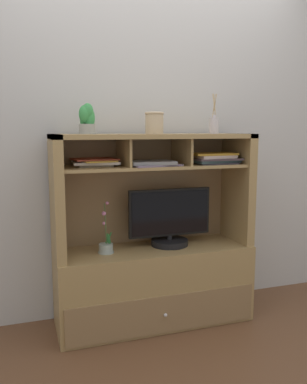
# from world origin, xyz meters

# --- Properties ---
(floor_plane) EXTENTS (6.00, 6.00, 0.02)m
(floor_plane) POSITION_xyz_m (0.00, 0.00, -0.01)
(floor_plane) COLOR brown
(floor_plane) RESTS_ON ground
(back_wall) EXTENTS (6.00, 0.02, 2.80)m
(back_wall) POSITION_xyz_m (0.00, 0.26, 1.40)
(back_wall) COLOR #B4B3B3
(back_wall) RESTS_ON ground
(media_console) EXTENTS (1.35, 0.49, 1.32)m
(media_console) POSITION_xyz_m (0.00, 0.01, 0.42)
(media_console) COLOR #987A4B
(media_console) RESTS_ON ground
(tv_monitor) EXTENTS (0.59, 0.26, 0.40)m
(tv_monitor) POSITION_xyz_m (0.13, 0.02, 0.71)
(tv_monitor) COLOR black
(tv_monitor) RESTS_ON media_console
(potted_orchid) EXTENTS (0.11, 0.11, 0.35)m
(potted_orchid) POSITION_xyz_m (-0.34, -0.02, 0.58)
(potted_orchid) COLOR #94A19C
(potted_orchid) RESTS_ON media_console
(magazine_stack_left) EXTENTS (0.34, 0.27, 0.07)m
(magazine_stack_left) POSITION_xyz_m (0.43, -0.03, 1.15)
(magazine_stack_left) COLOR #393444
(magazine_stack_left) RESTS_ON media_console
(magazine_stack_centre) EXTENTS (0.31, 0.30, 0.05)m
(magazine_stack_centre) POSITION_xyz_m (-0.39, 0.05, 1.14)
(magazine_stack_centre) COLOR gray
(magazine_stack_centre) RESTS_ON media_console
(magazine_stack_right) EXTENTS (0.36, 0.31, 0.03)m
(magazine_stack_right) POSITION_xyz_m (-0.03, -0.04, 1.13)
(magazine_stack_right) COLOR slate
(magazine_stack_right) RESTS_ON media_console
(diffuser_bottle) EXTENTS (0.07, 0.07, 0.27)m
(diffuser_bottle) POSITION_xyz_m (0.44, -0.01, 1.38)
(diffuser_bottle) COLOR #B7AEB6
(diffuser_bottle) RESTS_ON media_console
(potted_succulent) EXTENTS (0.12, 0.12, 0.19)m
(potted_succulent) POSITION_xyz_m (-0.44, 0.02, 1.41)
(potted_succulent) COLOR gray
(potted_succulent) RESTS_ON media_console
(ceramic_vase) EXTENTS (0.13, 0.13, 0.14)m
(ceramic_vase) POSITION_xyz_m (0.00, -0.02, 1.39)
(ceramic_vase) COLOR tan
(ceramic_vase) RESTS_ON media_console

